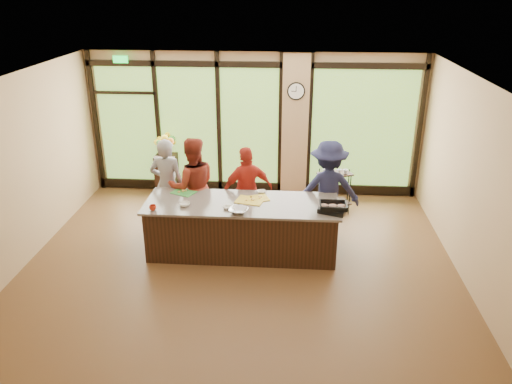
% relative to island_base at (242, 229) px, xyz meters
% --- Properties ---
extents(floor, '(7.00, 7.00, 0.00)m').
position_rel_island_base_xyz_m(floor, '(0.00, -0.30, -0.44)').
color(floor, brown).
rests_on(floor, ground).
extents(ceiling, '(7.00, 7.00, 0.00)m').
position_rel_island_base_xyz_m(ceiling, '(0.00, -0.30, 2.56)').
color(ceiling, white).
rests_on(ceiling, back_wall).
extents(back_wall, '(7.00, 0.00, 7.00)m').
position_rel_island_base_xyz_m(back_wall, '(0.00, 2.70, 1.06)').
color(back_wall, tan).
rests_on(back_wall, floor).
extents(left_wall, '(0.00, 6.00, 6.00)m').
position_rel_island_base_xyz_m(left_wall, '(-3.50, -0.30, 1.06)').
color(left_wall, tan).
rests_on(left_wall, floor).
extents(right_wall, '(0.00, 6.00, 6.00)m').
position_rel_island_base_xyz_m(right_wall, '(3.50, -0.30, 1.06)').
color(right_wall, tan).
rests_on(right_wall, floor).
extents(window_wall, '(6.90, 0.12, 3.00)m').
position_rel_island_base_xyz_m(window_wall, '(0.16, 2.65, 0.95)').
color(window_wall, tan).
rests_on(window_wall, floor).
extents(island_base, '(3.10, 1.00, 0.88)m').
position_rel_island_base_xyz_m(island_base, '(0.00, 0.00, 0.00)').
color(island_base, black).
rests_on(island_base, floor).
extents(countertop, '(3.20, 1.10, 0.04)m').
position_rel_island_base_xyz_m(countertop, '(0.00, 0.00, 0.46)').
color(countertop, slate).
rests_on(countertop, island_base).
extents(wall_clock, '(0.36, 0.04, 0.36)m').
position_rel_island_base_xyz_m(wall_clock, '(0.85, 2.57, 1.81)').
color(wall_clock, black).
rests_on(wall_clock, window_wall).
extents(cook_left, '(0.65, 0.45, 1.73)m').
position_rel_island_base_xyz_m(cook_left, '(-1.45, 0.82, 0.43)').
color(cook_left, gray).
rests_on(cook_left, floor).
extents(cook_midleft, '(1.04, 0.91, 1.80)m').
position_rel_island_base_xyz_m(cook_midleft, '(-0.95, 0.69, 0.46)').
color(cook_midleft, maroon).
rests_on(cook_midleft, floor).
extents(cook_midright, '(1.04, 0.76, 1.64)m').
position_rel_island_base_xyz_m(cook_midright, '(0.02, 0.74, 0.38)').
color(cook_midright, '#AD271A').
rests_on(cook_midright, floor).
extents(cook_right, '(1.21, 0.76, 1.79)m').
position_rel_island_base_xyz_m(cook_right, '(1.45, 0.72, 0.45)').
color(cook_right, '#1C1D3D').
rests_on(cook_right, floor).
extents(roasting_pan, '(0.51, 0.45, 0.07)m').
position_rel_island_base_xyz_m(roasting_pan, '(1.47, -0.24, 0.52)').
color(roasting_pan, black).
rests_on(roasting_pan, countertop).
extents(mixing_bowl, '(0.35, 0.35, 0.07)m').
position_rel_island_base_xyz_m(mixing_bowl, '(-0.02, -0.39, 0.52)').
color(mixing_bowl, silver).
rests_on(mixing_bowl, countertop).
extents(cutting_board_left, '(0.46, 0.42, 0.01)m').
position_rel_island_base_xyz_m(cutting_board_left, '(-1.05, 0.35, 0.49)').
color(cutting_board_left, '#338D36').
rests_on(cutting_board_left, countertop).
extents(cutting_board_center, '(0.51, 0.43, 0.01)m').
position_rel_island_base_xyz_m(cutting_board_center, '(0.12, 0.08, 0.49)').
color(cutting_board_center, gold).
rests_on(cutting_board_center, countertop).
extents(cutting_board_right, '(0.48, 0.42, 0.01)m').
position_rel_island_base_xyz_m(cutting_board_right, '(0.23, 0.17, 0.49)').
color(cutting_board_right, gold).
rests_on(cutting_board_right, countertop).
extents(prep_bowl_near, '(0.23, 0.23, 0.05)m').
position_rel_island_base_xyz_m(prep_bowl_near, '(-0.91, -0.20, 0.51)').
color(prep_bowl_near, white).
rests_on(prep_bowl_near, countertop).
extents(prep_bowl_mid, '(0.14, 0.14, 0.04)m').
position_rel_island_base_xyz_m(prep_bowl_mid, '(-0.21, -0.26, 0.50)').
color(prep_bowl_mid, white).
rests_on(prep_bowl_mid, countertop).
extents(prep_bowl_far, '(0.16, 0.16, 0.04)m').
position_rel_island_base_xyz_m(prep_bowl_far, '(0.30, 0.45, 0.50)').
color(prep_bowl_far, white).
rests_on(prep_bowl_far, countertop).
extents(red_ramekin, '(0.12, 0.12, 0.09)m').
position_rel_island_base_xyz_m(red_ramekin, '(-1.38, -0.40, 0.52)').
color(red_ramekin, '#AE2611').
rests_on(red_ramekin, countertop).
extents(flower_stand, '(0.45, 0.45, 0.87)m').
position_rel_island_base_xyz_m(flower_stand, '(-1.88, 2.45, -0.01)').
color(flower_stand, black).
rests_on(flower_stand, floor).
extents(flower_vase, '(0.28, 0.28, 0.24)m').
position_rel_island_base_xyz_m(flower_vase, '(-1.88, 2.45, 0.55)').
color(flower_vase, olive).
rests_on(flower_vase, flower_stand).
extents(bar_cart, '(0.74, 0.60, 0.89)m').
position_rel_island_base_xyz_m(bar_cart, '(1.66, 1.79, 0.09)').
color(bar_cart, black).
rests_on(bar_cart, floor).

